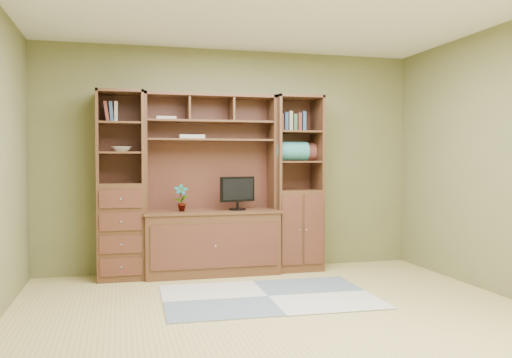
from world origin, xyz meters
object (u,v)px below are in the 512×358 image
object	(u,v)px
left_tower	(120,185)
monitor	(237,187)
right_tower	(296,183)
center_hutch	(212,184)

from	to	relation	value
left_tower	monitor	world-z (taller)	left_tower
monitor	right_tower	bearing A→B (deg)	-9.03
right_tower	monitor	xyz separation A→B (m)	(-0.73, -0.07, -0.03)
center_hutch	right_tower	world-z (taller)	same
center_hutch	right_tower	size ratio (longest dim) A/B	1.00
monitor	center_hutch	bearing A→B (deg)	158.30
center_hutch	monitor	size ratio (longest dim) A/B	3.92
left_tower	right_tower	bearing A→B (deg)	0.00
monitor	left_tower	bearing A→B (deg)	161.81
right_tower	monitor	world-z (taller)	right_tower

